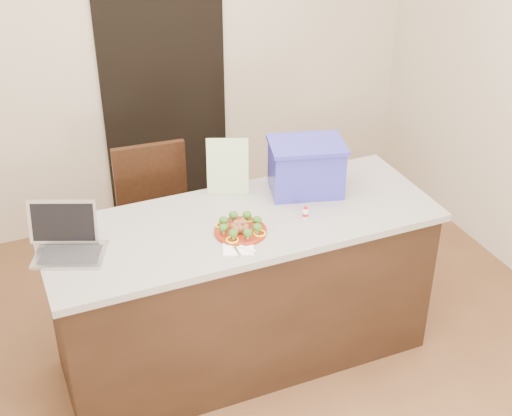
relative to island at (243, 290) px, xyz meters
name	(u,v)px	position (x,y,z in m)	size (l,w,h in m)	color
ground	(261,382)	(0.00, -0.25, -0.46)	(4.00, 4.00, 0.00)	brown
room_shell	(262,112)	(0.00, -0.25, 1.16)	(4.00, 4.00, 4.00)	white
doorway	(164,88)	(0.10, 1.73, 0.54)	(0.90, 0.02, 2.00)	black
island	(243,290)	(0.00, 0.00, 0.00)	(2.06, 0.76, 0.92)	black
plate	(240,231)	(-0.05, -0.11, 0.47)	(0.27, 0.27, 0.02)	maroon
meatballs	(240,227)	(-0.06, -0.11, 0.49)	(0.10, 0.11, 0.04)	brown
broccoli	(240,224)	(-0.05, -0.11, 0.51)	(0.23, 0.23, 0.04)	#234B14
pepper_rings	(240,229)	(-0.05, -0.11, 0.48)	(0.21, 0.21, 0.01)	yellow
napkin	(238,247)	(-0.11, -0.23, 0.46)	(0.15, 0.15, 0.01)	white
fork	(234,246)	(-0.13, -0.22, 0.47)	(0.03, 0.16, 0.00)	silver
knife	(245,246)	(-0.08, -0.25, 0.47)	(0.08, 0.19, 0.01)	white
yogurt_bottle	(305,213)	(0.31, -0.11, 0.48)	(0.03, 0.03, 0.06)	white
laptop	(67,239)	(-0.88, 0.07, 0.52)	(0.39, 0.38, 0.24)	#B9B8BD
leaflet	(228,167)	(0.03, 0.29, 0.62)	(0.23, 0.00, 0.32)	white
blue_box	(306,167)	(0.43, 0.15, 0.60)	(0.46, 0.38, 0.29)	#312FAC
chair	(158,215)	(-0.26, 0.77, 0.11)	(0.48, 0.48, 1.00)	#321A0F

